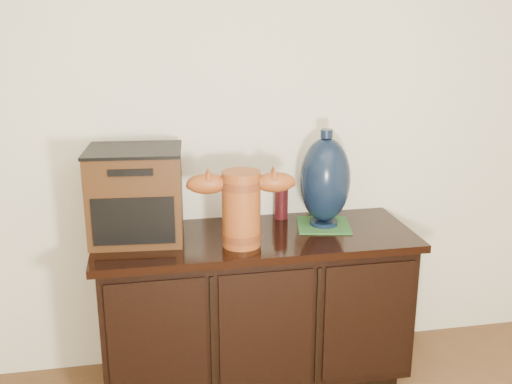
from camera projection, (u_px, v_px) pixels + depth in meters
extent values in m
plane|color=white|center=(245.00, 107.00, 2.84)|extent=(4.50, 0.00, 4.50)
cube|color=black|center=(255.00, 371.00, 2.94)|extent=(1.29, 0.45, 0.08)
cube|color=black|center=(255.00, 305.00, 2.84)|extent=(1.40, 0.50, 0.64)
cube|color=black|center=(255.00, 238.00, 2.74)|extent=(1.46, 0.56, 0.03)
cube|color=black|center=(158.00, 342.00, 2.52)|extent=(0.41, 0.01, 0.56)
cube|color=black|center=(266.00, 332.00, 2.60)|extent=(0.41, 0.01, 0.56)
cube|color=black|center=(368.00, 322.00, 2.68)|extent=(0.41, 0.01, 0.56)
cylinder|color=#99491B|center=(241.00, 209.00, 2.57)|extent=(0.18, 0.18, 0.33)
cylinder|color=#40170C|center=(242.00, 236.00, 2.60)|extent=(0.19, 0.19, 0.03)
cylinder|color=#40170C|center=(241.00, 184.00, 2.54)|extent=(0.19, 0.19, 0.03)
ellipsoid|color=#99491B|center=(207.00, 184.00, 2.52)|extent=(0.18, 0.10, 0.09)
ellipsoid|color=#99491B|center=(275.00, 182.00, 2.55)|extent=(0.18, 0.10, 0.09)
cube|color=#3B210E|center=(136.00, 196.00, 2.64)|extent=(0.43, 0.35, 0.40)
cube|color=black|center=(134.00, 221.00, 2.50)|extent=(0.34, 0.04, 0.21)
cube|color=black|center=(133.00, 150.00, 2.58)|extent=(0.44, 0.36, 0.01)
cube|color=#295B2A|center=(323.00, 225.00, 2.85)|extent=(0.29, 0.29, 0.01)
cylinder|color=black|center=(324.00, 222.00, 2.85)|extent=(0.13, 0.13, 0.02)
ellipsoid|color=black|center=(325.00, 180.00, 2.79)|extent=(0.28, 0.28, 0.40)
cylinder|color=black|center=(327.00, 134.00, 2.72)|extent=(0.06, 0.06, 0.04)
cylinder|color=#550E14|center=(281.00, 202.00, 2.94)|extent=(0.07, 0.07, 0.17)
cylinder|color=silver|center=(281.00, 183.00, 2.91)|extent=(0.06, 0.06, 0.03)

